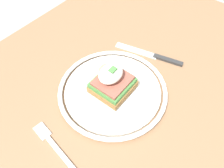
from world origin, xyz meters
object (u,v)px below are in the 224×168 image
plate (112,91)px  sandwich (111,82)px  knife (154,56)px  fork (55,147)px

plate → sandwich: (-0.00, 0.00, 0.03)m
plate → sandwich: 0.03m
plate → knife: plate is taller
plate → fork: 0.17m
knife → plate: bearing=175.0°
plate → fork: bearing=177.1°
sandwich → fork: (-0.17, 0.01, -0.04)m
plate → fork: size_ratio=1.73×
sandwich → knife: sandwich is taller
plate → sandwich: sandwich is taller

